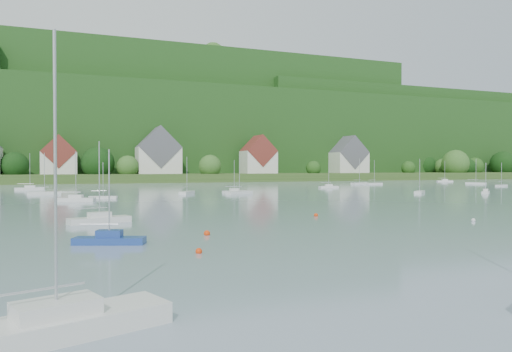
# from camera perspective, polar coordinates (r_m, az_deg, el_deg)

# --- Properties ---
(far_shore_strip) EXTENTS (600.00, 60.00, 3.00)m
(far_shore_strip) POSITION_cam_1_polar(r_m,az_deg,el_deg) (199.96, -13.32, -0.14)
(far_shore_strip) COLOR #2E4A1B
(far_shore_strip) RESTS_ON ground
(forested_ridge) EXTENTS (620.00, 181.22, 69.89)m
(forested_ridge) POSITION_cam_1_polar(r_m,az_deg,el_deg) (268.62, -15.28, 4.70)
(forested_ridge) COLOR #174315
(forested_ridge) RESTS_ON ground
(village_building_1) EXTENTS (12.00, 9.36, 14.00)m
(village_building_1) POSITION_cam_1_polar(r_m,az_deg,el_deg) (187.05, -22.00, 1.96)
(village_building_1) COLOR silver
(village_building_1) RESTS_ON far_shore_strip
(village_building_2) EXTENTS (16.00, 11.44, 18.00)m
(village_building_2) POSITION_cam_1_polar(r_m,az_deg,el_deg) (188.91, -11.32, 2.47)
(village_building_2) COLOR silver
(village_building_2) RESTS_ON far_shore_strip
(village_building_3) EXTENTS (13.00, 10.40, 15.50)m
(village_building_3) POSITION_cam_1_polar(r_m,az_deg,el_deg) (197.86, 0.28, 2.18)
(village_building_3) COLOR silver
(village_building_3) RESTS_ON far_shore_strip
(village_building_4) EXTENTS (15.00, 10.40, 16.50)m
(village_building_4) POSITION_cam_1_polar(r_m,az_deg,el_deg) (221.81, 10.77, 2.07)
(village_building_4) COLOR silver
(village_building_4) RESTS_ON far_shore_strip
(near_sailboat_0) EXTENTS (7.42, 4.23, 9.67)m
(near_sailboat_0) POSITION_cam_1_polar(r_m,az_deg,el_deg) (17.19, -22.26, -15.58)
(near_sailboat_0) COLOR silver
(near_sailboat_0) RESTS_ON ground
(near_sailboat_1) EXTENTS (5.09, 3.00, 6.64)m
(near_sailboat_1) POSITION_cam_1_polar(r_m,az_deg,el_deg) (35.96, -16.73, -6.99)
(near_sailboat_1) COLOR navy
(near_sailboat_1) RESTS_ON ground
(near_sailboat_6) EXTENTS (6.07, 3.13, 7.89)m
(near_sailboat_6) POSITION_cam_1_polar(r_m,az_deg,el_deg) (49.63, -17.78, -4.76)
(near_sailboat_6) COLOR silver
(near_sailboat_6) RESTS_ON ground
(mooring_buoy_0) EXTENTS (0.50, 0.50, 0.50)m
(mooring_buoy_0) POSITION_cam_1_polar(r_m,az_deg,el_deg) (39.17, -5.75, -6.88)
(mooring_buoy_0) COLOR red
(mooring_buoy_0) RESTS_ON ground
(mooring_buoy_1) EXTENTS (0.41, 0.41, 0.41)m
(mooring_buoy_1) POSITION_cam_1_polar(r_m,az_deg,el_deg) (53.32, 24.01, -4.86)
(mooring_buoy_1) COLOR silver
(mooring_buoy_1) RESTS_ON ground
(mooring_buoy_3) EXTENTS (0.45, 0.45, 0.45)m
(mooring_buoy_3) POSITION_cam_1_polar(r_m,az_deg,el_deg) (54.28, 7.01, -4.68)
(mooring_buoy_3) COLOR red
(mooring_buoy_3) RESTS_ON ground
(mooring_buoy_5) EXTENTS (0.43, 0.43, 0.43)m
(mooring_buoy_5) POSITION_cam_1_polar(r_m,az_deg,el_deg) (31.13, -6.69, -8.94)
(mooring_buoy_5) COLOR red
(mooring_buoy_5) RESTS_ON ground
(far_sailboat_cluster) EXTENTS (197.60, 74.54, 8.71)m
(far_sailboat_cluster) POSITION_cam_1_polar(r_m,az_deg,el_deg) (118.52, -4.34, -1.42)
(far_sailboat_cluster) COLOR silver
(far_sailboat_cluster) RESTS_ON ground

